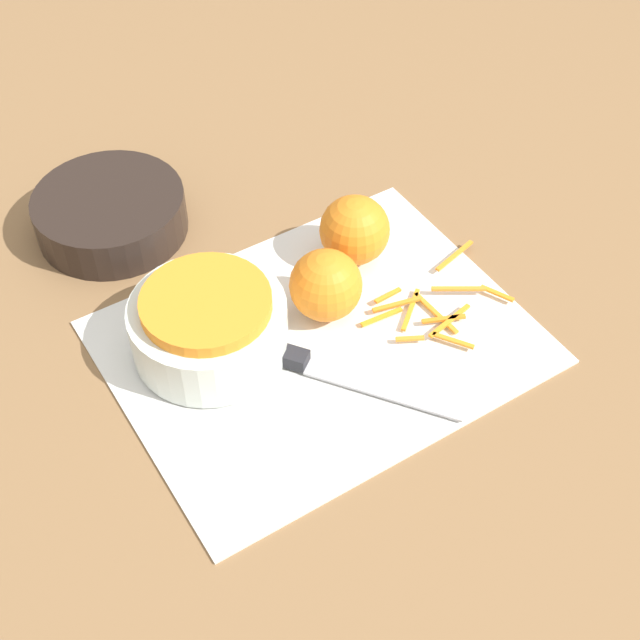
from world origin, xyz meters
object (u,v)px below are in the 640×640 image
Objects in this scene: bowl_dark at (111,213)px; knife at (294,359)px; orange_left at (355,230)px; bowl_speckled at (209,324)px; orange_right at (326,285)px.

bowl_dark is 0.31m from knife.
orange_left reaches higher than bowl_dark.
bowl_speckled is at bearing -173.49° from knife.
orange_right reaches higher than bowl_speckled.
orange_left is (0.14, 0.10, 0.03)m from knife.
orange_left is (0.20, 0.03, 0.00)m from bowl_speckled.
orange_left reaches higher than bowl_speckled.
orange_left is at bearing 36.85° from orange_right.
orange_right is at bearing 87.51° from knife.
orange_right is at bearing -8.98° from bowl_speckled.
bowl_dark is at bearing 137.35° from orange_left.
bowl_dark is 0.79× the size of knife.
orange_right is (0.13, -0.02, 0.00)m from bowl_speckled.
knife is (0.06, -0.07, -0.03)m from bowl_speckled.
orange_right reaches higher than knife.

